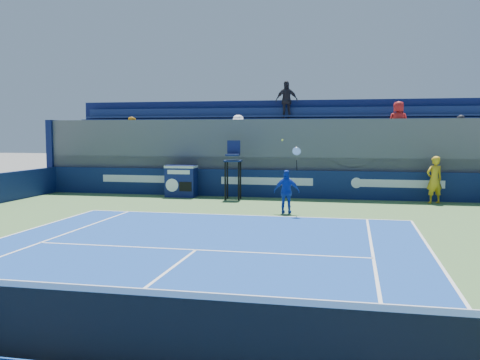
% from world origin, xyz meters
% --- Properties ---
extents(ball_person, '(0.81, 0.68, 1.87)m').
position_xyz_m(ball_person, '(6.81, 16.51, 0.95)').
color(ball_person, gold).
rests_on(ball_person, apron).
extents(tennis_net, '(11.65, 0.08, 1.10)m').
position_xyz_m(tennis_net, '(0.00, 0.00, 0.56)').
color(tennis_net, black).
rests_on(tennis_net, ground).
extents(back_hoarding, '(20.40, 0.21, 1.20)m').
position_xyz_m(back_hoarding, '(0.00, 17.10, 0.60)').
color(back_hoarding, '#0C1A46').
rests_on(back_hoarding, ground).
extents(match_clock, '(1.32, 0.74, 1.40)m').
position_xyz_m(match_clock, '(-3.67, 16.48, 0.74)').
color(match_clock, '#101851').
rests_on(match_clock, ground).
extents(umpire_chair, '(0.75, 0.75, 2.48)m').
position_xyz_m(umpire_chair, '(-1.26, 16.08, 1.53)').
color(umpire_chair, black).
rests_on(umpire_chair, ground).
extents(tennis_player, '(0.94, 0.40, 2.57)m').
position_xyz_m(tennis_player, '(1.42, 12.63, 0.78)').
color(tennis_player, '#163BB5').
rests_on(tennis_player, apron).
extents(stadium_seating, '(21.00, 4.05, 5.29)m').
position_xyz_m(stadium_seating, '(0.01, 19.15, 1.85)').
color(stadium_seating, '#4C4C51').
rests_on(stadium_seating, ground).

